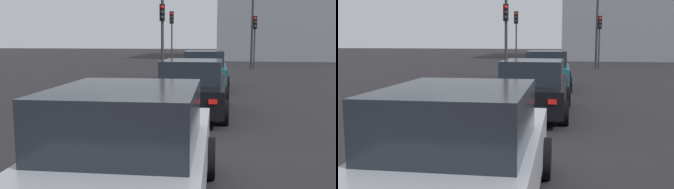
# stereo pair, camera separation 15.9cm
# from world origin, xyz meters

# --- Properties ---
(ground_plane) EXTENTS (160.00, 160.00, 0.20)m
(ground_plane) POSITION_xyz_m (0.00, 0.00, -0.10)
(ground_plane) COLOR black
(car_teal_lead) EXTENTS (4.26, 2.18, 1.62)m
(car_teal_lead) POSITION_xyz_m (10.55, -0.15, 0.77)
(car_teal_lead) COLOR #19606B
(car_teal_lead) RESTS_ON ground_plane
(car_black_second) EXTENTS (4.40, 2.04, 1.55)m
(car_black_second) POSITION_xyz_m (4.42, -0.19, 0.75)
(car_black_second) COLOR black
(car_black_second) RESTS_ON ground_plane
(car_silver_third) EXTENTS (4.53, 2.09, 1.59)m
(car_silver_third) POSITION_xyz_m (-2.19, -0.04, 0.76)
(car_silver_third) COLOR #A8AAB2
(car_silver_third) RESTS_ON ground_plane
(traffic_light_near_left) EXTENTS (0.32, 0.29, 3.74)m
(traffic_light_near_left) POSITION_xyz_m (22.02, -2.98, 2.70)
(traffic_light_near_left) COLOR #2D2D30
(traffic_light_near_left) RESTS_ON ground_plane
(traffic_light_near_right) EXTENTS (0.33, 0.30, 3.98)m
(traffic_light_near_right) POSITION_xyz_m (14.55, 2.39, 2.87)
(traffic_light_near_right) COLOR #2D2D30
(traffic_light_near_right) RESTS_ON ground_plane
(traffic_light_far_left) EXTENTS (0.33, 0.30, 4.19)m
(traffic_light_far_left) POSITION_xyz_m (23.14, 3.11, 3.01)
(traffic_light_far_left) COLOR #2D2D30
(traffic_light_far_left) RESTS_ON ground_plane
(building_facade_left) EXTENTS (15.99, 11.91, 10.91)m
(building_facade_left) POSITION_xyz_m (39.69, -6.00, 5.46)
(building_facade_left) COLOR gray
(building_facade_left) RESTS_ON ground_plane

